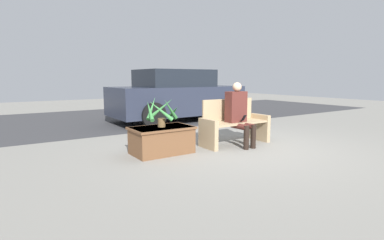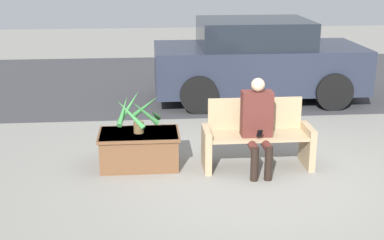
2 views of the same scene
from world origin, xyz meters
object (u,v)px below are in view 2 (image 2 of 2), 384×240
object	(u,v)px
planter_box	(139,148)
parked_car	(257,61)
person_seated	(258,121)
potted_plant	(138,113)
bench	(257,137)

from	to	relation	value
planter_box	parked_car	world-z (taller)	parked_car
person_seated	potted_plant	bearing A→B (deg)	169.44
parked_car	potted_plant	bearing A→B (deg)	-124.33
person_seated	bench	bearing A→B (deg)	78.54
bench	parked_car	distance (m)	3.60
parked_car	person_seated	bearing A→B (deg)	-101.43
potted_plant	person_seated	bearing A→B (deg)	-10.56
person_seated	parked_car	bearing A→B (deg)	78.57
bench	planter_box	size ratio (longest dim) A/B	1.35
parked_car	bench	bearing A→B (deg)	-101.43
parked_car	planter_box	bearing A→B (deg)	-124.33
planter_box	potted_plant	world-z (taller)	potted_plant
bench	planter_box	distance (m)	1.61
planter_box	parked_car	size ratio (longest dim) A/B	0.27
planter_box	parked_car	xyz separation A→B (m)	(2.31, 3.38, 0.53)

